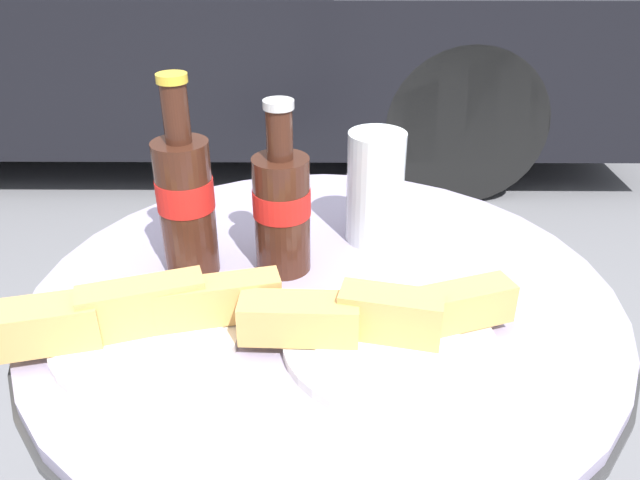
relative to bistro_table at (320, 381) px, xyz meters
The scene contains 7 objects.
bistro_table is the anchor object (origin of this frame).
cola_bottle_left 0.25m from the bistro_table, 135.77° to the left, with size 0.07×0.07×0.23m.
cola_bottle_right 0.31m from the bistro_table, 165.20° to the left, with size 0.07×0.07×0.26m.
drinking_glass 0.27m from the bistro_table, 61.88° to the left, with size 0.08×0.08×0.16m.
lunch_plate_near 0.22m from the bistro_table, 58.98° to the right, with size 0.31×0.23×0.07m.
lunch_plate_far 0.29m from the bistro_table, 153.01° to the right, with size 0.32×0.21×0.07m.
parked_car 2.73m from the bistro_table, 108.45° to the left, with size 4.48×1.70×1.26m.
Camera 1 is at (0.00, -0.65, 1.16)m, focal length 35.00 mm.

